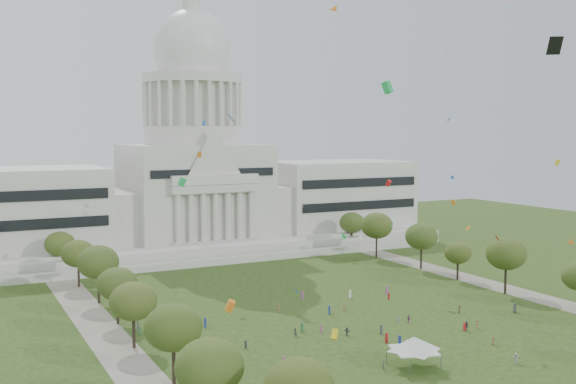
# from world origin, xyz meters

# --- Properties ---
(ground) EXTENTS (400.00, 400.00, 0.00)m
(ground) POSITION_xyz_m (0.00, 0.00, 0.00)
(ground) COLOR #2C4214
(ground) RESTS_ON ground
(capitol) EXTENTS (160.00, 64.50, 91.30)m
(capitol) POSITION_xyz_m (0.00, 113.59, 22.30)
(capitol) COLOR silver
(capitol) RESTS_ON ground
(path_left) EXTENTS (8.00, 160.00, 0.04)m
(path_left) POSITION_xyz_m (-48.00, 30.00, 0.02)
(path_left) COLOR gray
(path_left) RESTS_ON ground
(path_right) EXTENTS (8.00, 160.00, 0.04)m
(path_right) POSITION_xyz_m (48.00, 30.00, 0.02)
(path_right) COLOR gray
(path_right) RESTS_ON ground
(row_tree_l_0) EXTENTS (8.85, 8.85, 12.59)m
(row_tree_l_0) POSITION_xyz_m (-45.26, -21.68, 8.95)
(row_tree_l_0) COLOR black
(row_tree_l_0) RESTS_ON ground
(row_tree_l_1) EXTENTS (8.86, 8.86, 12.59)m
(row_tree_l_1) POSITION_xyz_m (-44.07, -2.96, 8.95)
(row_tree_l_1) COLOR black
(row_tree_l_1) RESTS_ON ground
(row_tree_l_2) EXTENTS (8.42, 8.42, 11.97)m
(row_tree_l_2) POSITION_xyz_m (-45.04, 17.30, 8.51)
(row_tree_l_2) COLOR black
(row_tree_l_2) RESTS_ON ground
(row_tree_r_2) EXTENTS (9.55, 9.55, 13.58)m
(row_tree_r_2) POSITION_xyz_m (44.17, 17.44, 9.66)
(row_tree_r_2) COLOR black
(row_tree_r_2) RESTS_ON ground
(row_tree_l_3) EXTENTS (8.12, 8.12, 11.55)m
(row_tree_l_3) POSITION_xyz_m (-44.09, 33.92, 8.21)
(row_tree_l_3) COLOR black
(row_tree_l_3) RESTS_ON ground
(row_tree_r_3) EXTENTS (7.01, 7.01, 9.98)m
(row_tree_r_3) POSITION_xyz_m (44.40, 34.48, 7.08)
(row_tree_r_3) COLOR black
(row_tree_r_3) RESTS_ON ground
(row_tree_l_4) EXTENTS (9.29, 9.29, 13.21)m
(row_tree_l_4) POSITION_xyz_m (-44.08, 52.42, 9.39)
(row_tree_l_4) COLOR black
(row_tree_l_4) RESTS_ON ground
(row_tree_r_4) EXTENTS (9.19, 9.19, 13.06)m
(row_tree_r_4) POSITION_xyz_m (44.76, 50.04, 9.29)
(row_tree_r_4) COLOR black
(row_tree_r_4) RESTS_ON ground
(row_tree_l_5) EXTENTS (8.33, 8.33, 11.85)m
(row_tree_l_5) POSITION_xyz_m (-45.22, 71.01, 8.42)
(row_tree_l_5) COLOR black
(row_tree_l_5) RESTS_ON ground
(row_tree_r_5) EXTENTS (9.82, 9.82, 13.96)m
(row_tree_r_5) POSITION_xyz_m (43.49, 70.19, 9.93)
(row_tree_r_5) COLOR black
(row_tree_r_5) RESTS_ON ground
(row_tree_l_6) EXTENTS (8.19, 8.19, 11.64)m
(row_tree_l_6) POSITION_xyz_m (-46.87, 89.14, 8.27)
(row_tree_l_6) COLOR black
(row_tree_l_6) RESTS_ON ground
(row_tree_r_6) EXTENTS (8.42, 8.42, 11.97)m
(row_tree_r_6) POSITION_xyz_m (45.96, 88.13, 8.51)
(row_tree_r_6) COLOR black
(row_tree_r_6) RESTS_ON ground
(event_tent) EXTENTS (11.71, 11.71, 5.24)m
(event_tent) POSITION_xyz_m (-6.82, -13.42, 4.06)
(event_tent) COLOR #4C4C4C
(event_tent) RESTS_ON ground
(person_0) EXTENTS (1.16, 1.18, 2.05)m
(person_0) POSITION_xyz_m (33.45, 3.97, 1.03)
(person_0) COLOR #4C4C51
(person_0) RESTS_ON ground
(person_2) EXTENTS (0.95, 0.83, 1.66)m
(person_2) POSITION_xyz_m (22.51, 8.75, 0.83)
(person_2) COLOR olive
(person_2) RESTS_ON ground
(person_3) EXTENTS (1.06, 1.31, 1.80)m
(person_3) POSITION_xyz_m (15.14, -1.51, 0.90)
(person_3) COLOR #26262B
(person_3) RESTS_ON ground
(person_4) EXTENTS (0.55, 0.95, 1.58)m
(person_4) POSITION_xyz_m (6.22, 8.57, 0.79)
(person_4) COLOR silver
(person_4) RESTS_ON ground
(person_5) EXTENTS (1.25, 1.61, 1.63)m
(person_5) POSITION_xyz_m (-7.31, 6.23, 0.81)
(person_5) COLOR #4C4C51
(person_5) RESTS_ON ground
(person_6) EXTENTS (0.54, 0.78, 1.52)m
(person_6) POSITION_xyz_m (13.34, -10.54, 0.76)
(person_6) COLOR olive
(person_6) RESTS_ON ground
(person_7) EXTENTS (0.67, 0.64, 1.49)m
(person_7) POSITION_xyz_m (-11.88, -12.14, 0.75)
(person_7) COLOR #4C4C51
(person_7) RESTS_ON ground
(person_8) EXTENTS (0.78, 0.49, 1.60)m
(person_8) POSITION_xyz_m (-16.28, 10.33, 0.80)
(person_8) COLOR #4C4C51
(person_8) RESTS_ON ground
(person_9) EXTENTS (1.10, 1.34, 1.85)m
(person_9) POSITION_xyz_m (17.87, -1.58, 0.92)
(person_9) COLOR olive
(person_9) RESTS_ON ground
(person_10) EXTENTS (0.58, 1.03, 1.72)m
(person_10) POSITION_xyz_m (8.45, 7.93, 0.86)
(person_10) COLOR #994C8C
(person_10) RESTS_ON ground
(person_11) EXTENTS (1.85, 1.22, 1.85)m
(person_11) POSITION_xyz_m (9.49, -19.69, 0.93)
(person_11) COLOR silver
(person_11) RESTS_ON ground
(distant_crowd) EXTENTS (61.20, 38.98, 1.92)m
(distant_crowd) POSITION_xyz_m (-12.52, 14.45, 0.89)
(distant_crowd) COLOR navy
(distant_crowd) RESTS_ON ground
(kite_swarm) EXTENTS (83.56, 109.10, 62.47)m
(kite_swarm) POSITION_xyz_m (-0.49, 9.59, 32.20)
(kite_swarm) COLOR blue
(kite_swarm) RESTS_ON ground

